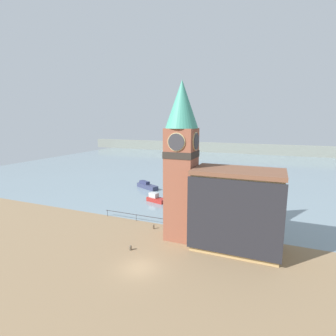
{
  "coord_description": "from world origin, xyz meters",
  "views": [
    {
      "loc": [
        13.31,
        -23.83,
        16.49
      ],
      "look_at": [
        0.6,
        7.03,
        10.41
      ],
      "focal_mm": 28.0,
      "sensor_mm": 36.0,
      "label": 1
    }
  ],
  "objects_px": {
    "clock_tower": "(181,158)",
    "mooring_bollard_far": "(130,247)",
    "pier_building": "(237,210)",
    "mooring_bollard_near": "(154,226)",
    "boat_near": "(156,199)",
    "boat_far": "(147,186)"
  },
  "relations": [
    {
      "from": "boat_far",
      "to": "mooring_bollard_far",
      "type": "xyz_separation_m",
      "value": [
        12.26,
        -28.8,
        -0.3
      ]
    },
    {
      "from": "boat_near",
      "to": "mooring_bollard_near",
      "type": "bearing_deg",
      "value": -50.73
    },
    {
      "from": "clock_tower",
      "to": "pier_building",
      "type": "distance_m",
      "value": 9.92
    },
    {
      "from": "boat_near",
      "to": "mooring_bollard_far",
      "type": "relative_size",
      "value": 6.78
    },
    {
      "from": "mooring_bollard_near",
      "to": "mooring_bollard_far",
      "type": "relative_size",
      "value": 1.12
    },
    {
      "from": "pier_building",
      "to": "mooring_bollard_near",
      "type": "xyz_separation_m",
      "value": [
        -12.53,
        1.5,
        -4.86
      ]
    },
    {
      "from": "boat_far",
      "to": "mooring_bollard_near",
      "type": "bearing_deg",
      "value": -34.69
    },
    {
      "from": "pier_building",
      "to": "mooring_bollard_near",
      "type": "distance_m",
      "value": 13.52
    },
    {
      "from": "clock_tower",
      "to": "mooring_bollard_far",
      "type": "xyz_separation_m",
      "value": [
        -4.72,
        -6.04,
        -11.19
      ]
    },
    {
      "from": "mooring_bollard_far",
      "to": "mooring_bollard_near",
      "type": "bearing_deg",
      "value": 91.16
    },
    {
      "from": "mooring_bollard_near",
      "to": "mooring_bollard_far",
      "type": "height_order",
      "value": "mooring_bollard_near"
    },
    {
      "from": "mooring_bollard_near",
      "to": "mooring_bollard_far",
      "type": "distance_m",
      "value": 7.21
    },
    {
      "from": "boat_far",
      "to": "mooring_bollard_near",
      "type": "xyz_separation_m",
      "value": [
        12.12,
        -21.59,
        -0.25
      ]
    },
    {
      "from": "boat_near",
      "to": "mooring_bollard_near",
      "type": "height_order",
      "value": "boat_near"
    },
    {
      "from": "boat_far",
      "to": "mooring_bollard_far",
      "type": "distance_m",
      "value": 31.3
    },
    {
      "from": "pier_building",
      "to": "mooring_bollard_near",
      "type": "relative_size",
      "value": 15.26
    },
    {
      "from": "clock_tower",
      "to": "mooring_bollard_near",
      "type": "bearing_deg",
      "value": 166.56
    },
    {
      "from": "clock_tower",
      "to": "pier_building",
      "type": "bearing_deg",
      "value": -2.51
    },
    {
      "from": "pier_building",
      "to": "boat_near",
      "type": "xyz_separation_m",
      "value": [
        -18.05,
        14.17,
        -4.61
      ]
    },
    {
      "from": "mooring_bollard_near",
      "to": "clock_tower",
      "type": "bearing_deg",
      "value": -13.44
    },
    {
      "from": "boat_near",
      "to": "mooring_bollard_far",
      "type": "distance_m",
      "value": 20.67
    },
    {
      "from": "pier_building",
      "to": "mooring_bollard_far",
      "type": "bearing_deg",
      "value": -155.26
    }
  ]
}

